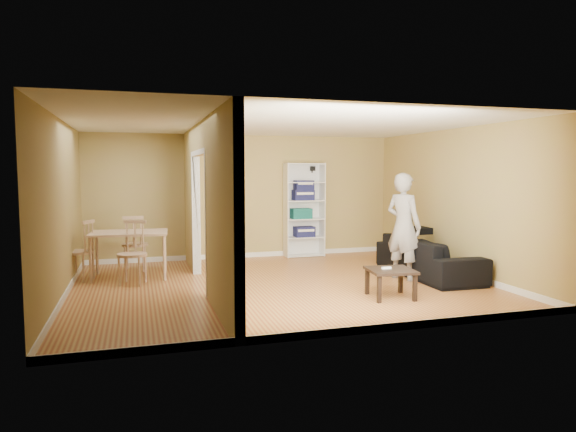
{
  "coord_description": "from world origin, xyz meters",
  "views": [
    {
      "loc": [
        -2.22,
        -7.95,
        1.84
      ],
      "look_at": [
        0.2,
        0.2,
        1.1
      ],
      "focal_mm": 32.0,
      "sensor_mm": 36.0,
      "label": 1
    }
  ],
  "objects_px": {
    "sofa": "(428,251)",
    "person": "(404,217)",
    "coffee_table": "(391,273)",
    "chair_far": "(135,243)",
    "dining_table": "(129,236)",
    "bookshelf": "(303,210)",
    "chair_near": "(132,253)",
    "chair_left": "(79,250)"
  },
  "relations": [
    {
      "from": "sofa",
      "to": "person",
      "type": "relative_size",
      "value": 1.1
    },
    {
      "from": "bookshelf",
      "to": "coffee_table",
      "type": "bearing_deg",
      "value": -89.3
    },
    {
      "from": "coffee_table",
      "to": "chair_left",
      "type": "distance_m",
      "value": 5.16
    },
    {
      "from": "person",
      "to": "chair_left",
      "type": "distance_m",
      "value": 5.52
    },
    {
      "from": "coffee_table",
      "to": "person",
      "type": "bearing_deg",
      "value": 53.63
    },
    {
      "from": "coffee_table",
      "to": "dining_table",
      "type": "bearing_deg",
      "value": 144.83
    },
    {
      "from": "sofa",
      "to": "coffee_table",
      "type": "distance_m",
      "value": 1.86
    },
    {
      "from": "dining_table",
      "to": "chair_near",
      "type": "relative_size",
      "value": 1.23
    },
    {
      "from": "person",
      "to": "chair_near",
      "type": "bearing_deg",
      "value": 54.15
    },
    {
      "from": "coffee_table",
      "to": "chair_near",
      "type": "bearing_deg",
      "value": 151.05
    },
    {
      "from": "bookshelf",
      "to": "dining_table",
      "type": "relative_size",
      "value": 1.57
    },
    {
      "from": "person",
      "to": "chair_near",
      "type": "relative_size",
      "value": 2.04
    },
    {
      "from": "sofa",
      "to": "person",
      "type": "distance_m",
      "value": 0.85
    },
    {
      "from": "coffee_table",
      "to": "chair_left",
      "type": "relative_size",
      "value": 0.62
    },
    {
      "from": "sofa",
      "to": "person",
      "type": "bearing_deg",
      "value": 102.27
    },
    {
      "from": "sofa",
      "to": "person",
      "type": "xyz_separation_m",
      "value": [
        -0.56,
        -0.11,
        0.62
      ]
    },
    {
      "from": "chair_far",
      "to": "coffee_table",
      "type": "bearing_deg",
      "value": 144.01
    },
    {
      "from": "coffee_table",
      "to": "chair_left",
      "type": "xyz_separation_m",
      "value": [
        -4.48,
        2.57,
        0.16
      ]
    },
    {
      "from": "person",
      "to": "dining_table",
      "type": "xyz_separation_m",
      "value": [
        -4.48,
        1.46,
        -0.34
      ]
    },
    {
      "from": "dining_table",
      "to": "chair_far",
      "type": "height_order",
      "value": "chair_far"
    },
    {
      "from": "bookshelf",
      "to": "chair_far",
      "type": "xyz_separation_m",
      "value": [
        -3.52,
        -0.71,
        -0.49
      ]
    },
    {
      "from": "coffee_table",
      "to": "dining_table",
      "type": "distance_m",
      "value": 4.49
    },
    {
      "from": "chair_far",
      "to": "chair_left",
      "type": "bearing_deg",
      "value": 41.04
    },
    {
      "from": "bookshelf",
      "to": "dining_table",
      "type": "height_order",
      "value": "bookshelf"
    },
    {
      "from": "coffee_table",
      "to": "chair_left",
      "type": "height_order",
      "value": "chair_left"
    },
    {
      "from": "person",
      "to": "chair_far",
      "type": "xyz_separation_m",
      "value": [
        -4.4,
        2.09,
        -0.55
      ]
    },
    {
      "from": "bookshelf",
      "to": "coffee_table",
      "type": "xyz_separation_m",
      "value": [
        0.05,
        -3.92,
        -0.65
      ]
    },
    {
      "from": "coffee_table",
      "to": "chair_far",
      "type": "xyz_separation_m",
      "value": [
        -3.57,
        3.21,
        0.16
      ]
    },
    {
      "from": "bookshelf",
      "to": "chair_left",
      "type": "height_order",
      "value": "bookshelf"
    },
    {
      "from": "dining_table",
      "to": "chair_left",
      "type": "distance_m",
      "value": 0.84
    },
    {
      "from": "sofa",
      "to": "coffee_table",
      "type": "height_order",
      "value": "sofa"
    },
    {
      "from": "sofa",
      "to": "chair_far",
      "type": "xyz_separation_m",
      "value": [
        -4.96,
        1.97,
        0.07
      ]
    },
    {
      "from": "bookshelf",
      "to": "coffee_table",
      "type": "distance_m",
      "value": 3.97
    },
    {
      "from": "person",
      "to": "sofa",
      "type": "bearing_deg",
      "value": -103.34
    },
    {
      "from": "coffee_table",
      "to": "chair_near",
      "type": "xyz_separation_m",
      "value": [
        -3.62,
        2.0,
        0.16
      ]
    },
    {
      "from": "sofa",
      "to": "chair_far",
      "type": "relative_size",
      "value": 2.26
    },
    {
      "from": "bookshelf",
      "to": "chair_left",
      "type": "xyz_separation_m",
      "value": [
        -4.43,
        -1.35,
        -0.49
      ]
    },
    {
      "from": "bookshelf",
      "to": "coffee_table",
      "type": "relative_size",
      "value": 3.18
    },
    {
      "from": "chair_left",
      "to": "chair_far",
      "type": "bearing_deg",
      "value": 149.41
    },
    {
      "from": "bookshelf",
      "to": "chair_near",
      "type": "xyz_separation_m",
      "value": [
        -3.57,
        -1.92,
        -0.49
      ]
    },
    {
      "from": "coffee_table",
      "to": "dining_table",
      "type": "xyz_separation_m",
      "value": [
        -3.66,
        2.58,
        0.36
      ]
    },
    {
      "from": "dining_table",
      "to": "person",
      "type": "bearing_deg",
      "value": -18.04
    }
  ]
}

